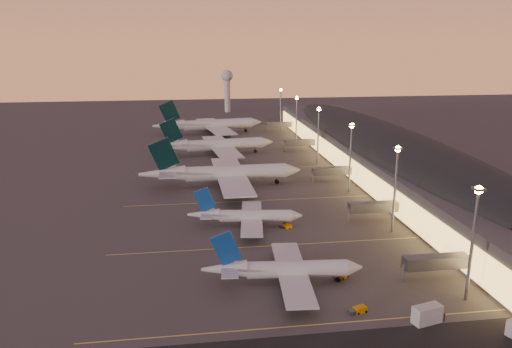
% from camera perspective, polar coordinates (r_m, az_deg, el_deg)
% --- Properties ---
extents(ground, '(700.00, 700.00, 0.00)m').
position_cam_1_polar(ground, '(143.04, 1.76, -7.40)').
color(ground, '#3E3B39').
extents(airliner_narrow_south, '(37.48, 33.58, 13.38)m').
position_cam_1_polar(airliner_narrow_south, '(117.14, 3.10, -10.86)').
color(airliner_narrow_south, silver).
rests_on(airliner_narrow_south, ground).
extents(airliner_narrow_north, '(34.80, 31.33, 12.43)m').
position_cam_1_polar(airliner_narrow_north, '(151.15, -1.24, -4.83)').
color(airliner_narrow_north, silver).
rests_on(airliner_narrow_north, ground).
extents(airliner_wide_near, '(62.17, 56.46, 19.94)m').
position_cam_1_polar(airliner_wide_near, '(191.80, -3.91, 0.07)').
color(airliner_wide_near, silver).
rests_on(airliner_wide_near, ground).
extents(airliner_wide_mid, '(59.80, 54.86, 19.13)m').
position_cam_1_polar(airliner_wide_mid, '(245.02, -4.76, 3.31)').
color(airliner_wide_mid, silver).
rests_on(airliner_wide_mid, ground).
extents(airliner_wide_far, '(66.23, 61.03, 21.23)m').
position_cam_1_polar(airliner_wide_far, '(301.21, -5.42, 5.60)').
color(airliner_wide_far, silver).
rests_on(airliner_wide_far, ground).
extents(terminal_building, '(56.35, 255.00, 17.46)m').
position_cam_1_polar(terminal_building, '(224.40, 14.30, 2.80)').
color(terminal_building, '#454549').
rests_on(terminal_building, ground).
extents(light_masts, '(2.20, 217.20, 25.90)m').
position_cam_1_polar(light_masts, '(207.23, 8.59, 4.59)').
color(light_masts, slate).
rests_on(light_masts, ground).
extents(radar_tower, '(9.00, 9.00, 32.50)m').
position_cam_1_polar(radar_tower, '(392.95, -3.31, 10.26)').
color(radar_tower, silver).
rests_on(radar_tower, ground).
extents(lane_markings, '(90.00, 180.36, 0.00)m').
position_cam_1_polar(lane_markings, '(180.21, -0.41, -2.58)').
color(lane_markings, '#D8C659').
rests_on(lane_markings, ground).
extents(baggage_tug_a, '(4.28, 2.69, 1.19)m').
position_cam_1_polar(baggage_tug_a, '(109.12, 11.58, -14.99)').
color(baggage_tug_a, orange).
rests_on(baggage_tug_a, ground).
extents(baggage_tug_b, '(4.06, 3.49, 1.16)m').
position_cam_1_polar(baggage_tug_b, '(122.30, 9.75, -11.42)').
color(baggage_tug_b, orange).
rests_on(baggage_tug_b, ground).
extents(baggage_tug_c, '(3.87, 3.27, 1.10)m').
position_cam_1_polar(baggage_tug_c, '(150.89, 3.46, -5.99)').
color(baggage_tug_c, orange).
rests_on(baggage_tug_c, ground).
extents(catering_truck_a, '(6.92, 4.01, 3.66)m').
position_cam_1_polar(catering_truck_a, '(108.87, 19.11, -14.93)').
color(catering_truck_a, silver).
rests_on(catering_truck_a, ground).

